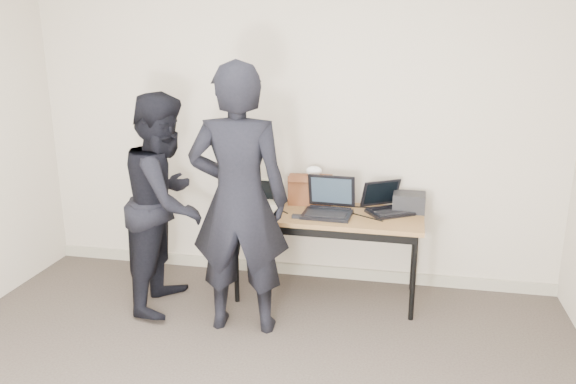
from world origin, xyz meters
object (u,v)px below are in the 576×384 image
(desk, at_px, (328,220))
(laptop_center, at_px, (329,206))
(laptop_beige, at_px, (264,204))
(person_typist, at_px, (239,201))
(leather_satchel, at_px, (310,189))
(equipment_box, at_px, (409,202))
(laptop_right, at_px, (386,205))
(person_observer, at_px, (166,202))

(desk, xyz_separation_m, laptop_center, (0.01, -0.01, 0.13))
(laptop_beige, xyz_separation_m, person_typist, (-0.03, -0.61, 0.20))
(laptop_center, relative_size, person_typist, 0.21)
(leather_satchel, relative_size, equipment_box, 1.47)
(laptop_beige, distance_m, laptop_right, 0.99)
(leather_satchel, bearing_deg, person_observer, -155.23)
(desk, xyz_separation_m, leather_satchel, (-0.18, 0.23, 0.19))
(person_observer, bearing_deg, person_typist, -113.90)
(laptop_right, bearing_deg, laptop_center, 164.71)
(laptop_center, xyz_separation_m, leather_satchel, (-0.19, 0.24, 0.06))
(desk, xyz_separation_m, laptop_beige, (-0.52, 0.00, 0.11))
(laptop_right, xyz_separation_m, equipment_box, (0.18, 0.06, 0.02))
(laptop_beige, height_order, laptop_right, laptop_right)
(laptop_center, height_order, equipment_box, laptop_center)
(laptop_center, xyz_separation_m, person_observer, (-1.22, -0.34, 0.06))
(laptop_center, bearing_deg, person_observer, -161.02)
(laptop_center, height_order, laptop_right, laptop_center)
(desk, bearing_deg, equipment_box, 18.17)
(leather_satchel, distance_m, person_typist, 0.92)
(laptop_beige, distance_m, leather_satchel, 0.42)
(laptop_center, distance_m, person_typist, 0.84)
(desk, relative_size, person_typist, 0.78)
(desk, distance_m, person_observer, 1.27)
(leather_satchel, bearing_deg, laptop_center, -55.95)
(leather_satchel, xyz_separation_m, equipment_box, (0.81, -0.04, -0.05))
(laptop_beige, bearing_deg, laptop_right, 9.49)
(desk, bearing_deg, person_observer, -162.73)
(laptop_right, bearing_deg, leather_satchel, 138.76)
(person_typist, bearing_deg, person_observer, -26.93)
(desk, height_order, person_typist, person_typist)
(laptop_beige, relative_size, leather_satchel, 0.81)
(person_observer, bearing_deg, equipment_box, -76.13)
(equipment_box, height_order, person_observer, person_observer)
(laptop_center, bearing_deg, laptop_beige, -177.68)
(desk, height_order, person_observer, person_observer)
(laptop_beige, xyz_separation_m, person_observer, (-0.69, -0.35, 0.08))
(desk, bearing_deg, laptop_beige, -178.99)
(desk, relative_size, person_observer, 0.90)
(equipment_box, bearing_deg, person_typist, -145.87)
(laptop_center, bearing_deg, laptop_right, 20.62)
(laptop_center, xyz_separation_m, person_typist, (-0.56, -0.60, 0.18))
(leather_satchel, height_order, person_observer, person_observer)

